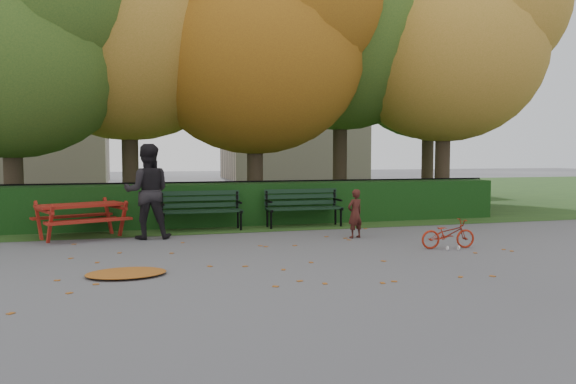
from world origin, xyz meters
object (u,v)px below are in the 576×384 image
object	(u,v)px
tree_g	(441,54)
adult	(147,191)
tree_d	(356,13)
bicycle	(448,234)
tree_b	(141,14)
bench_right	(303,205)
tree_a	(22,33)
bench_left	(201,207)
tree_e	(459,38)
tree_c	(269,38)
picnic_table	(81,211)
child	(355,214)

from	to	relation	value
tree_g	adult	distance (m)	13.63
tree_d	bicycle	size ratio (longest dim) A/B	9.43
tree_b	bench_right	xyz separation A→B (m)	(3.54, -3.04, -4.88)
tree_a	tree_g	world-z (taller)	tree_g
tree_a	bicycle	xyz separation A→B (m)	(7.90, -5.54, -4.25)
tree_d	bench_left	world-z (taller)	tree_d
bench_right	bicycle	bearing A→B (deg)	-66.21
tree_b	tree_e	bearing A→B (deg)	-6.21
bench_left	bench_right	distance (m)	2.40
tree_a	tree_c	bearing A→B (deg)	3.65
tree_c	picnic_table	size ratio (longest dim) A/B	3.94
adult	tree_a	bearing A→B (deg)	-42.89
bench_left	picnic_table	distance (m)	2.56
tree_a	picnic_table	xyz separation A→B (m)	(1.38, -2.38, -3.97)
tree_a	tree_g	distance (m)	14.18
tree_a	adult	bearing A→B (deg)	-46.33
tree_a	child	size ratio (longest dim) A/B	7.48
tree_a	bench_left	xyz separation A→B (m)	(3.89, -1.88, -4.00)
tree_a	bench_right	bearing A→B (deg)	-16.61
tree_b	child	size ratio (longest dim) A/B	8.79
bench_right	picnic_table	size ratio (longest dim) A/B	0.89
tree_d	picnic_table	world-z (taller)	tree_d
tree_e	tree_g	distance (m)	4.39
adult	tree_b	bearing A→B (deg)	-87.34
tree_e	bench_left	bearing A→B (deg)	-165.19
tree_b	child	bearing A→B (deg)	-51.51
tree_e	child	bearing A→B (deg)	-140.45
tree_b	bicycle	size ratio (longest dim) A/B	8.65
child	tree_g	bearing A→B (deg)	-149.54
tree_b	bench_left	distance (m)	5.87
child	bench_right	bearing A→B (deg)	-96.24
bench_left	child	distance (m)	3.51
bench_left	child	bearing A→B (deg)	-34.98
tree_g	bicycle	distance (m)	12.33
adult	picnic_table	bearing A→B (deg)	-15.22
tree_c	tree_e	size ratio (longest dim) A/B	0.98
adult	tree_d	bearing A→B (deg)	-141.53
tree_a	picnic_table	distance (m)	4.83
child	adult	distance (m)	4.24
tree_e	adult	size ratio (longest dim) A/B	4.24
tree_c	tree_b	bearing A→B (deg)	166.55
bicycle	tree_g	bearing A→B (deg)	-24.03
tree_d	tree_b	bearing A→B (deg)	-175.62
picnic_table	bicycle	xyz separation A→B (m)	(6.52, -3.16, -0.28)
tree_d	child	world-z (taller)	tree_d
tree_a	bicycle	bearing A→B (deg)	-35.01
tree_e	tree_g	size ratio (longest dim) A/B	0.95
child	bicycle	bearing A→B (deg)	104.96
tree_d	tree_g	world-z (taller)	tree_d
tree_e	bench_right	xyz separation A→B (m)	(-5.42, -2.07, -4.56)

